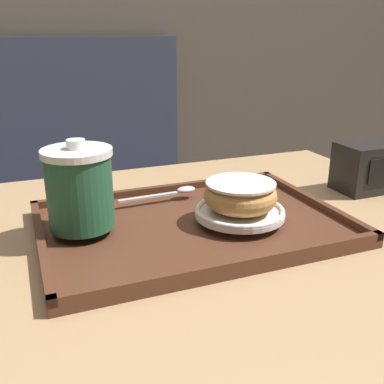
% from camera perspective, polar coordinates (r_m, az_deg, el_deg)
% --- Properties ---
extents(booth_bench, '(1.11, 0.44, 1.00)m').
position_cam_1_polar(booth_bench, '(1.61, -19.43, -7.20)').
color(booth_bench, '#33384C').
rests_on(booth_bench, ground_plane).
extents(cafe_table, '(0.89, 0.79, 0.71)m').
position_cam_1_polar(cafe_table, '(0.80, 3.34, -16.37)').
color(cafe_table, tan).
rests_on(cafe_table, ground_plane).
extents(serving_tray, '(0.47, 0.33, 0.02)m').
position_cam_1_polar(serving_tray, '(0.72, 0.00, -4.26)').
color(serving_tray, '#512D1E').
rests_on(serving_tray, cafe_table).
extents(coffee_cup_front, '(0.10, 0.10, 0.13)m').
position_cam_1_polar(coffee_cup_front, '(0.67, -14.08, 0.52)').
color(coffee_cup_front, '#235638').
rests_on(coffee_cup_front, serving_tray).
extents(plate_with_chocolate_donut, '(0.14, 0.14, 0.01)m').
position_cam_1_polar(plate_with_chocolate_donut, '(0.72, 6.00, -2.44)').
color(plate_with_chocolate_donut, white).
rests_on(plate_with_chocolate_donut, serving_tray).
extents(donut_chocolate_glazed, '(0.12, 0.12, 0.04)m').
position_cam_1_polar(donut_chocolate_glazed, '(0.71, 6.08, -0.30)').
color(donut_chocolate_glazed, tan).
rests_on(donut_chocolate_glazed, plate_with_chocolate_donut).
extents(spoon, '(0.15, 0.02, 0.01)m').
position_cam_1_polar(spoon, '(0.81, -2.11, 0.04)').
color(spoon, silver).
rests_on(spoon, serving_tray).
extents(napkin_dispenser, '(0.12, 0.09, 0.10)m').
position_cam_1_polar(napkin_dispenser, '(0.95, 21.43, 2.97)').
color(napkin_dispenser, black).
rests_on(napkin_dispenser, cafe_table).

